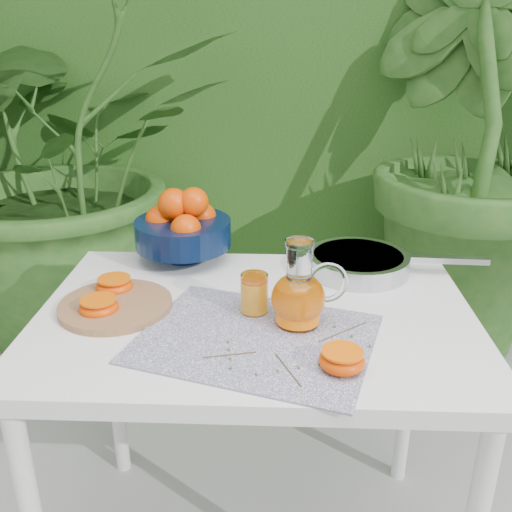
{
  "coord_description": "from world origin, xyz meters",
  "views": [
    {
      "loc": [
        -0.05,
        -1.22,
        1.37
      ],
      "look_at": [
        -0.1,
        -0.04,
        0.88
      ],
      "focal_mm": 40.0,
      "sensor_mm": 36.0,
      "label": 1
    }
  ],
  "objects_px": {
    "white_table": "(256,342)",
    "cutting_board": "(116,306)",
    "fruit_bowl": "(183,227)",
    "juice_pitcher": "(299,296)",
    "saute_pan": "(359,262)"
  },
  "relations": [
    {
      "from": "white_table",
      "to": "saute_pan",
      "type": "distance_m",
      "value": 0.37
    },
    {
      "from": "cutting_board",
      "to": "saute_pan",
      "type": "relative_size",
      "value": 0.55
    },
    {
      "from": "white_table",
      "to": "fruit_bowl",
      "type": "distance_m",
      "value": 0.41
    },
    {
      "from": "white_table",
      "to": "saute_pan",
      "type": "xyz_separation_m",
      "value": [
        0.27,
        0.24,
        0.11
      ]
    },
    {
      "from": "white_table",
      "to": "cutting_board",
      "type": "xyz_separation_m",
      "value": [
        -0.32,
        -0.0,
        0.09
      ]
    },
    {
      "from": "fruit_bowl",
      "to": "juice_pitcher",
      "type": "relative_size",
      "value": 1.69
    },
    {
      "from": "cutting_board",
      "to": "juice_pitcher",
      "type": "bearing_deg",
      "value": -7.76
    },
    {
      "from": "juice_pitcher",
      "to": "saute_pan",
      "type": "height_order",
      "value": "juice_pitcher"
    },
    {
      "from": "cutting_board",
      "to": "saute_pan",
      "type": "height_order",
      "value": "saute_pan"
    },
    {
      "from": "white_table",
      "to": "fruit_bowl",
      "type": "xyz_separation_m",
      "value": [
        -0.21,
        0.31,
        0.18
      ]
    },
    {
      "from": "fruit_bowl",
      "to": "cutting_board",
      "type": "bearing_deg",
      "value": -110.05
    },
    {
      "from": "fruit_bowl",
      "to": "saute_pan",
      "type": "bearing_deg",
      "value": -7.89
    },
    {
      "from": "juice_pitcher",
      "to": "saute_pan",
      "type": "relative_size",
      "value": 0.41
    },
    {
      "from": "fruit_bowl",
      "to": "saute_pan",
      "type": "relative_size",
      "value": 0.69
    },
    {
      "from": "white_table",
      "to": "fruit_bowl",
      "type": "height_order",
      "value": "fruit_bowl"
    }
  ]
}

